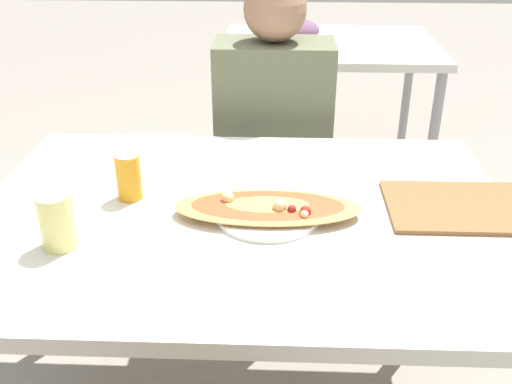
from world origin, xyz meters
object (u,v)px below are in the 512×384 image
chair_far_seated (273,161)px  dining_table (245,233)px  soda_can (129,177)px  person_seated (273,122)px  pizza_main (268,209)px  drink_glass (57,221)px

chair_far_seated → dining_table: bearing=85.5°
dining_table → soda_can: size_ratio=10.92×
chair_far_seated → soda_can: (-0.37, -0.76, 0.30)m
person_seated → soda_can: bearing=60.0°
chair_far_seated → person_seated: (-0.00, -0.11, 0.21)m
dining_table → chair_far_seated: chair_far_seated is taller
pizza_main → drink_glass: size_ratio=3.54×
chair_far_seated → person_seated: bearing=90.0°
dining_table → pizza_main: (0.06, -0.02, 0.08)m
dining_table → drink_glass: drink_glass is taller
dining_table → person_seated: (0.07, 0.71, 0.04)m
drink_glass → pizza_main: bearing=18.2°
person_seated → soda_can: 0.75m
soda_can → person_seated: bearing=60.0°
pizza_main → soda_can: soda_can is taller
pizza_main → soda_can: size_ratio=3.78×
soda_can → dining_table: bearing=-11.6°
soda_can → drink_glass: drink_glass is taller
dining_table → chair_far_seated: 0.84m
chair_far_seated → soda_can: size_ratio=7.21×
chair_far_seated → person_seated: 0.24m
chair_far_seated → drink_glass: bearing=64.3°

